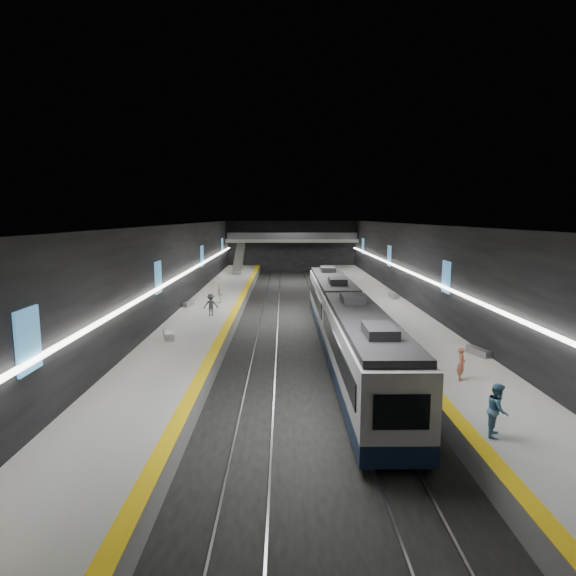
{
  "coord_description": "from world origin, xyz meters",
  "views": [
    {
      "loc": [
        -1.32,
        -40.8,
        8.62
      ],
      "look_at": [
        -0.9,
        2.38,
        2.2
      ],
      "focal_mm": 30.0,
      "sensor_mm": 36.0,
      "label": 1
    }
  ],
  "objects_px": {
    "bench_left_near": "(168,335)",
    "escalator": "(239,258)",
    "train": "(344,319)",
    "passenger_right_a": "(461,364)",
    "bench_right_far": "(393,295)",
    "passenger_left_a": "(220,293)",
    "passenger_left_b": "(211,305)",
    "passenger_right_b": "(498,410)",
    "bench_left_far": "(188,304)",
    "bench_right_near": "(479,352)"
  },
  "relations": [
    {
      "from": "bench_left_near",
      "to": "escalator",
      "type": "bearing_deg",
      "value": 70.22
    },
    {
      "from": "train",
      "to": "passenger_right_a",
      "type": "bearing_deg",
      "value": -61.38
    },
    {
      "from": "bench_right_far",
      "to": "passenger_left_a",
      "type": "distance_m",
      "value": 16.31
    },
    {
      "from": "passenger_left_b",
      "to": "passenger_right_b",
      "type": "bearing_deg",
      "value": 113.78
    },
    {
      "from": "escalator",
      "to": "bench_left_near",
      "type": "distance_m",
      "value": 37.15
    },
    {
      "from": "bench_left_far",
      "to": "passenger_right_a",
      "type": "distance_m",
      "value": 25.27
    },
    {
      "from": "bench_right_near",
      "to": "passenger_left_b",
      "type": "relative_size",
      "value": 0.96
    },
    {
      "from": "passenger_right_b",
      "to": "passenger_left_a",
      "type": "xyz_separation_m",
      "value": [
        -13.11,
        26.26,
        0.0
      ]
    },
    {
      "from": "train",
      "to": "bench_left_far",
      "type": "height_order",
      "value": "train"
    },
    {
      "from": "escalator",
      "to": "passenger_left_b",
      "type": "xyz_separation_m",
      "value": [
        0.56,
        -30.2,
        -1.04
      ]
    },
    {
      "from": "bench_right_far",
      "to": "passenger_right_a",
      "type": "xyz_separation_m",
      "value": [
        -2.11,
        -23.21,
        0.56
      ]
    },
    {
      "from": "escalator",
      "to": "bench_right_far",
      "type": "bearing_deg",
      "value": -53.0
    },
    {
      "from": "bench_left_near",
      "to": "passenger_right_a",
      "type": "bearing_deg",
      "value": -45.59
    },
    {
      "from": "bench_left_far",
      "to": "passenger_left_a",
      "type": "xyz_separation_m",
      "value": [
        2.52,
        1.38,
        0.76
      ]
    },
    {
      "from": "bench_right_far",
      "to": "passenger_left_b",
      "type": "xyz_separation_m",
      "value": [
        -16.03,
        -8.18,
        0.63
      ]
    },
    {
      "from": "bench_left_near",
      "to": "passenger_right_b",
      "type": "xyz_separation_m",
      "value": [
        14.75,
        -13.87,
        0.71
      ]
    },
    {
      "from": "passenger_right_a",
      "to": "passenger_right_b",
      "type": "height_order",
      "value": "passenger_right_b"
    },
    {
      "from": "bench_right_near",
      "to": "train",
      "type": "bearing_deg",
      "value": 131.86
    },
    {
      "from": "passenger_left_b",
      "to": "passenger_left_a",
      "type": "bearing_deg",
      "value": -97.99
    },
    {
      "from": "bench_left_near",
      "to": "passenger_left_a",
      "type": "relative_size",
      "value": 1.02
    },
    {
      "from": "bench_right_near",
      "to": "passenger_left_a",
      "type": "distance_m",
      "value": 23.26
    },
    {
      "from": "train",
      "to": "bench_left_near",
      "type": "height_order",
      "value": "train"
    },
    {
      "from": "escalator",
      "to": "train",
      "type": "bearing_deg",
      "value": -74.88
    },
    {
      "from": "bench_right_far",
      "to": "passenger_right_a",
      "type": "relative_size",
      "value": 1.19
    },
    {
      "from": "bench_left_near",
      "to": "bench_right_far",
      "type": "relative_size",
      "value": 1.03
    },
    {
      "from": "bench_left_near",
      "to": "bench_right_near",
      "type": "height_order",
      "value": "bench_left_near"
    },
    {
      "from": "escalator",
      "to": "passenger_right_b",
      "type": "height_order",
      "value": "escalator"
    },
    {
      "from": "train",
      "to": "bench_right_far",
      "type": "distance_m",
      "value": 16.41
    },
    {
      "from": "passenger_right_b",
      "to": "passenger_left_a",
      "type": "height_order",
      "value": "passenger_left_a"
    },
    {
      "from": "train",
      "to": "bench_left_far",
      "type": "relative_size",
      "value": 18.81
    },
    {
      "from": "bench_left_far",
      "to": "passenger_left_b",
      "type": "distance_m",
      "value": 4.89
    },
    {
      "from": "bench_right_far",
      "to": "passenger_left_a",
      "type": "xyz_separation_m",
      "value": [
        -16.07,
        -2.69,
        0.72
      ]
    },
    {
      "from": "bench_right_far",
      "to": "passenger_right_a",
      "type": "distance_m",
      "value": 23.31
    },
    {
      "from": "bench_left_far",
      "to": "bench_right_far",
      "type": "relative_size",
      "value": 0.85
    },
    {
      "from": "bench_left_near",
      "to": "bench_left_far",
      "type": "xyz_separation_m",
      "value": [
        -0.89,
        11.01,
        -0.04
      ]
    },
    {
      "from": "bench_left_far",
      "to": "passenger_right_a",
      "type": "relative_size",
      "value": 1.01
    },
    {
      "from": "passenger_left_a",
      "to": "bench_left_far",
      "type": "bearing_deg",
      "value": -73.96
    },
    {
      "from": "passenger_left_b",
      "to": "bench_left_near",
      "type": "bearing_deg",
      "value": 67.93
    },
    {
      "from": "bench_right_far",
      "to": "passenger_right_b",
      "type": "height_order",
      "value": "passenger_right_b"
    },
    {
      "from": "passenger_right_a",
      "to": "passenger_right_b",
      "type": "xyz_separation_m",
      "value": [
        -0.85,
        -5.74,
        0.15
      ]
    },
    {
      "from": "train",
      "to": "passenger_right_b",
      "type": "relative_size",
      "value": 15.86
    },
    {
      "from": "bench_right_far",
      "to": "passenger_left_a",
      "type": "height_order",
      "value": "passenger_left_a"
    },
    {
      "from": "escalator",
      "to": "passenger_right_b",
      "type": "distance_m",
      "value": 52.77
    },
    {
      "from": "escalator",
      "to": "bench_left_near",
      "type": "bearing_deg",
      "value": -91.72
    },
    {
      "from": "bench_right_far",
      "to": "passenger_left_b",
      "type": "relative_size",
      "value": 1.1
    },
    {
      "from": "bench_left_near",
      "to": "bench_right_near",
      "type": "xyz_separation_m",
      "value": [
        18.11,
        -4.0,
        -0.04
      ]
    },
    {
      "from": "passenger_right_a",
      "to": "passenger_left_b",
      "type": "bearing_deg",
      "value": 64.96
    },
    {
      "from": "train",
      "to": "escalator",
      "type": "xyz_separation_m",
      "value": [
        -10.0,
        37.02,
        0.7
      ]
    },
    {
      "from": "train",
      "to": "passenger_left_a",
      "type": "distance_m",
      "value": 15.54
    },
    {
      "from": "bench_left_far",
      "to": "bench_right_near",
      "type": "relative_size",
      "value": 0.97
    }
  ]
}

